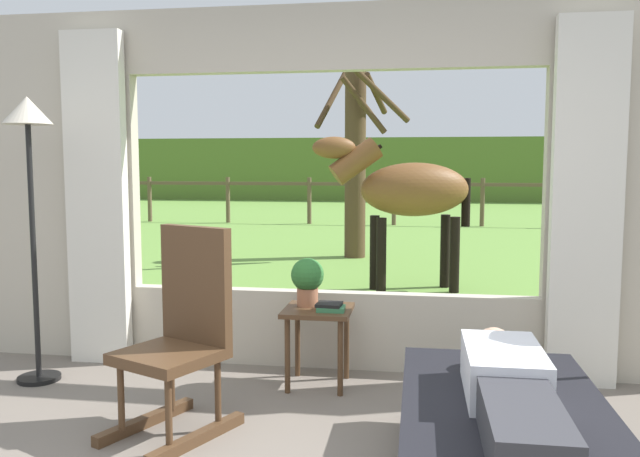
% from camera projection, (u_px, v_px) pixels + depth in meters
% --- Properties ---
extents(back_wall_with_window, '(5.20, 0.12, 2.55)m').
position_uv_depth(back_wall_with_window, '(330.00, 194.00, 4.58)').
color(back_wall_with_window, '#BCB29E').
rests_on(back_wall_with_window, ground_plane).
extents(curtain_panel_left, '(0.44, 0.10, 2.40)m').
position_uv_depth(curtain_panel_left, '(97.00, 200.00, 4.71)').
color(curtain_panel_left, silver).
rests_on(curtain_panel_left, ground_plane).
extents(curtain_panel_right, '(0.44, 0.10, 2.40)m').
position_uv_depth(curtain_panel_right, '(586.00, 205.00, 4.19)').
color(curtain_panel_right, silver).
rests_on(curtain_panel_right, ground_plane).
extents(outdoor_pasture_lawn, '(36.00, 21.68, 0.02)m').
position_uv_depth(outdoor_pasture_lawn, '(394.00, 224.00, 15.42)').
color(outdoor_pasture_lawn, olive).
rests_on(outdoor_pasture_lawn, ground_plane).
extents(distant_hill_ridge, '(36.00, 2.00, 2.40)m').
position_uv_depth(distant_hill_ridge, '(406.00, 170.00, 24.97)').
color(distant_hill_ridge, '#526E2B').
rests_on(distant_hill_ridge, ground_plane).
extents(recliner_sofa, '(0.91, 1.71, 0.42)m').
position_uv_depth(recliner_sofa, '(505.00, 451.00, 2.82)').
color(recliner_sofa, black).
rests_on(recliner_sofa, ground_plane).
extents(reclining_person, '(0.34, 1.43, 0.22)m').
position_uv_depth(reclining_person, '(509.00, 388.00, 2.74)').
color(reclining_person, silver).
rests_on(reclining_person, recliner_sofa).
extents(rocking_chair, '(0.70, 0.81, 1.12)m').
position_uv_depth(rocking_chair, '(183.00, 332.00, 3.55)').
color(rocking_chair, '#4C331E').
rests_on(rocking_chair, ground_plane).
extents(side_table, '(0.44, 0.44, 0.52)m').
position_uv_depth(side_table, '(318.00, 322.00, 4.26)').
color(side_table, '#4C331E').
rests_on(side_table, ground_plane).
extents(potted_plant, '(0.22, 0.22, 0.32)m').
position_uv_depth(potted_plant, '(307.00, 279.00, 4.31)').
color(potted_plant, '#9E6042').
rests_on(potted_plant, side_table).
extents(book_stack, '(0.19, 0.16, 0.05)m').
position_uv_depth(book_stack, '(330.00, 307.00, 4.18)').
color(book_stack, '#337247').
rests_on(book_stack, side_table).
extents(floor_lamp_left, '(0.32, 0.32, 1.90)m').
position_uv_depth(floor_lamp_left, '(29.00, 153.00, 4.25)').
color(floor_lamp_left, black).
rests_on(floor_lamp_left, ground_plane).
extents(horse, '(1.81, 0.91, 1.73)m').
position_uv_depth(horse, '(408.00, 191.00, 7.25)').
color(horse, brown).
rests_on(horse, outdoor_pasture_lawn).
extents(pasture_tree, '(1.44, 1.42, 2.98)m').
position_uv_depth(pasture_tree, '(356.00, 156.00, 9.83)').
color(pasture_tree, '#4C3823').
rests_on(pasture_tree, outdoor_pasture_lawn).
extents(pasture_fence_line, '(16.10, 0.10, 1.10)m').
position_uv_depth(pasture_fence_line, '(394.00, 194.00, 15.07)').
color(pasture_fence_line, brown).
rests_on(pasture_fence_line, outdoor_pasture_lawn).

